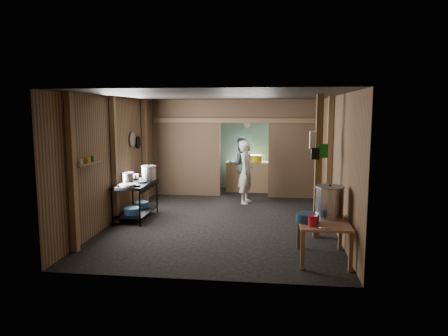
# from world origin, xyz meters

# --- Properties ---
(floor) EXTENTS (4.50, 7.00, 0.00)m
(floor) POSITION_xyz_m (0.00, 0.00, 0.00)
(floor) COLOR black
(floor) RESTS_ON ground
(ceiling) EXTENTS (4.50, 7.00, 0.00)m
(ceiling) POSITION_xyz_m (0.00, 0.00, 2.60)
(ceiling) COLOR #383531
(ceiling) RESTS_ON ground
(wall_back) EXTENTS (4.50, 0.00, 2.60)m
(wall_back) POSITION_xyz_m (0.00, 3.50, 1.30)
(wall_back) COLOR brown
(wall_back) RESTS_ON ground
(wall_front) EXTENTS (4.50, 0.00, 2.60)m
(wall_front) POSITION_xyz_m (0.00, -3.50, 1.30)
(wall_front) COLOR brown
(wall_front) RESTS_ON ground
(wall_left) EXTENTS (0.00, 7.00, 2.60)m
(wall_left) POSITION_xyz_m (-2.25, 0.00, 1.30)
(wall_left) COLOR brown
(wall_left) RESTS_ON ground
(wall_right) EXTENTS (0.00, 7.00, 2.60)m
(wall_right) POSITION_xyz_m (2.25, 0.00, 1.30)
(wall_right) COLOR brown
(wall_right) RESTS_ON ground
(partition_left) EXTENTS (1.85, 0.10, 2.60)m
(partition_left) POSITION_xyz_m (-1.32, 2.20, 1.30)
(partition_left) COLOR brown
(partition_left) RESTS_ON floor
(partition_right) EXTENTS (1.35, 0.10, 2.60)m
(partition_right) POSITION_xyz_m (1.57, 2.20, 1.30)
(partition_right) COLOR brown
(partition_right) RESTS_ON floor
(partition_header) EXTENTS (1.30, 0.10, 0.60)m
(partition_header) POSITION_xyz_m (0.25, 2.20, 2.30)
(partition_header) COLOR brown
(partition_header) RESTS_ON wall_back
(turquoise_panel) EXTENTS (4.40, 0.06, 2.50)m
(turquoise_panel) POSITION_xyz_m (0.00, 3.44, 1.25)
(turquoise_panel) COLOR #63999B
(turquoise_panel) RESTS_ON wall_back
(back_counter) EXTENTS (1.20, 0.50, 0.85)m
(back_counter) POSITION_xyz_m (0.30, 2.95, 0.42)
(back_counter) COLOR brown
(back_counter) RESTS_ON floor
(wall_clock) EXTENTS (0.20, 0.03, 0.20)m
(wall_clock) POSITION_xyz_m (0.25, 3.40, 1.90)
(wall_clock) COLOR silver
(wall_clock) RESTS_ON wall_back
(post_left_a) EXTENTS (0.10, 0.12, 2.60)m
(post_left_a) POSITION_xyz_m (-2.18, -2.60, 1.30)
(post_left_a) COLOR brown
(post_left_a) RESTS_ON floor
(post_left_b) EXTENTS (0.10, 0.12, 2.60)m
(post_left_b) POSITION_xyz_m (-2.18, -0.80, 1.30)
(post_left_b) COLOR brown
(post_left_b) RESTS_ON floor
(post_left_c) EXTENTS (0.10, 0.12, 2.60)m
(post_left_c) POSITION_xyz_m (-2.18, 1.20, 1.30)
(post_left_c) COLOR brown
(post_left_c) RESTS_ON floor
(post_right) EXTENTS (0.10, 0.12, 2.60)m
(post_right) POSITION_xyz_m (2.18, -0.20, 1.30)
(post_right) COLOR brown
(post_right) RESTS_ON floor
(post_free) EXTENTS (0.12, 0.12, 2.60)m
(post_free) POSITION_xyz_m (1.85, -1.30, 1.30)
(post_free) COLOR brown
(post_free) RESTS_ON floor
(cross_beam) EXTENTS (4.40, 0.12, 0.12)m
(cross_beam) POSITION_xyz_m (0.00, 2.15, 2.05)
(cross_beam) COLOR brown
(cross_beam) RESTS_ON wall_left
(pan_lid_big) EXTENTS (0.03, 0.34, 0.34)m
(pan_lid_big) POSITION_xyz_m (-2.21, 0.40, 1.65)
(pan_lid_big) COLOR gray
(pan_lid_big) RESTS_ON wall_left
(pan_lid_small) EXTENTS (0.03, 0.30, 0.30)m
(pan_lid_small) POSITION_xyz_m (-2.21, 0.80, 1.55)
(pan_lid_small) COLOR black
(pan_lid_small) RESTS_ON wall_left
(wall_shelf) EXTENTS (0.14, 0.80, 0.03)m
(wall_shelf) POSITION_xyz_m (-2.15, -2.10, 1.40)
(wall_shelf) COLOR brown
(wall_shelf) RESTS_ON wall_left
(jar_white) EXTENTS (0.07, 0.07, 0.10)m
(jar_white) POSITION_xyz_m (-2.15, -2.35, 1.47)
(jar_white) COLOR silver
(jar_white) RESTS_ON wall_shelf
(jar_yellow) EXTENTS (0.08, 0.08, 0.10)m
(jar_yellow) POSITION_xyz_m (-2.15, -2.10, 1.47)
(jar_yellow) COLOR #C09C0F
(jar_yellow) RESTS_ON wall_shelf
(jar_green) EXTENTS (0.06, 0.06, 0.10)m
(jar_green) POSITION_xyz_m (-2.15, -1.88, 1.47)
(jar_green) COLOR #14701C
(jar_green) RESTS_ON wall_shelf
(bag_white) EXTENTS (0.22, 0.15, 0.32)m
(bag_white) POSITION_xyz_m (1.80, -1.22, 1.78)
(bag_white) COLOR silver
(bag_white) RESTS_ON post_free
(bag_green) EXTENTS (0.16, 0.12, 0.24)m
(bag_green) POSITION_xyz_m (1.92, -1.36, 1.60)
(bag_green) COLOR #14701C
(bag_green) RESTS_ON post_free
(bag_black) EXTENTS (0.14, 0.10, 0.20)m
(bag_black) POSITION_xyz_m (1.78, -1.38, 1.55)
(bag_black) COLOR black
(bag_black) RESTS_ON post_free
(gas_range) EXTENTS (0.68, 1.33, 0.79)m
(gas_range) POSITION_xyz_m (-1.88, -0.43, 0.39)
(gas_range) COLOR black
(gas_range) RESTS_ON floor
(prep_table) EXTENTS (0.76, 1.04, 0.62)m
(prep_table) POSITION_xyz_m (1.83, -2.47, 0.31)
(prep_table) COLOR #A47866
(prep_table) RESTS_ON floor
(stove_pot_large) EXTENTS (0.42, 0.42, 0.33)m
(stove_pot_large) POSITION_xyz_m (-1.71, -0.01, 0.93)
(stove_pot_large) COLOR silver
(stove_pot_large) RESTS_ON gas_range
(stove_pot_med) EXTENTS (0.34, 0.34, 0.24)m
(stove_pot_med) POSITION_xyz_m (-2.05, -0.45, 0.89)
(stove_pot_med) COLOR silver
(stove_pot_med) RESTS_ON gas_range
(stove_saucepan) EXTENTS (0.21, 0.21, 0.10)m
(stove_saucepan) POSITION_xyz_m (-2.05, 0.04, 0.84)
(stove_saucepan) COLOR silver
(stove_saucepan) RESTS_ON gas_range
(frying_pan) EXTENTS (0.48, 0.62, 0.07)m
(frying_pan) POSITION_xyz_m (-1.88, -0.90, 0.81)
(frying_pan) COLOR gray
(frying_pan) RESTS_ON gas_range
(blue_tub_front) EXTENTS (0.35, 0.35, 0.14)m
(blue_tub_front) POSITION_xyz_m (-1.88, -0.68, 0.22)
(blue_tub_front) COLOR navy
(blue_tub_front) RESTS_ON gas_range
(blue_tub_back) EXTENTS (0.32, 0.32, 0.13)m
(blue_tub_back) POSITION_xyz_m (-1.88, -0.04, 0.22)
(blue_tub_back) COLOR navy
(blue_tub_back) RESTS_ON gas_range
(stock_pot) EXTENTS (0.57, 0.57, 0.53)m
(stock_pot) POSITION_xyz_m (1.94, -2.25, 0.86)
(stock_pot) COLOR silver
(stock_pot) RESTS_ON prep_table
(wash_basin) EXTENTS (0.43, 0.43, 0.13)m
(wash_basin) POSITION_xyz_m (1.58, -2.57, 0.68)
(wash_basin) COLOR navy
(wash_basin) RESTS_ON prep_table
(pink_bucket) EXTENTS (0.17, 0.17, 0.16)m
(pink_bucket) POSITION_xyz_m (1.64, -2.80, 0.70)
(pink_bucket) COLOR red
(pink_bucket) RESTS_ON prep_table
(knife) EXTENTS (0.30, 0.13, 0.01)m
(knife) POSITION_xyz_m (1.75, -2.91, 0.62)
(knife) COLOR silver
(knife) RESTS_ON prep_table
(yellow_tub) EXTENTS (0.36, 0.36, 0.20)m
(yellow_tub) POSITION_xyz_m (0.53, 2.95, 0.95)
(yellow_tub) COLOR #C09C0F
(yellow_tub) RESTS_ON back_counter
(red_cup) EXTENTS (0.11, 0.11, 0.13)m
(red_cup) POSITION_xyz_m (0.12, 2.95, 0.92)
(red_cup) COLOR #C75F38
(red_cup) RESTS_ON back_counter
(cook) EXTENTS (0.47, 0.63, 1.58)m
(cook) POSITION_xyz_m (0.37, 1.37, 0.79)
(cook) COLOR beige
(cook) RESTS_ON floor
(worker_back) EXTENTS (0.93, 0.84, 1.57)m
(worker_back) POSITION_xyz_m (0.10, 2.89, 0.78)
(worker_back) COLOR slate
(worker_back) RESTS_ON floor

